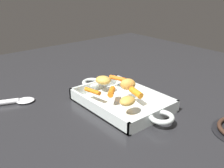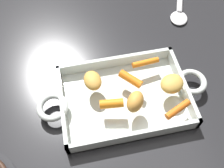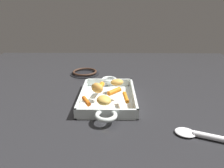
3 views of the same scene
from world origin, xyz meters
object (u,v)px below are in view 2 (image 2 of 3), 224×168
at_px(baby_carrot_southeast, 112,104).
at_px(potato_whole, 172,84).
at_px(potato_near_roast, 135,102).
at_px(baby_carrot_southwest, 131,79).
at_px(serving_spoon, 180,4).
at_px(potato_golden_large, 93,80).
at_px(baby_carrot_long, 145,62).
at_px(roasting_dish, 124,97).
at_px(baby_carrot_center_right, 178,109).

distance_m(baby_carrot_southeast, potato_whole, 0.15).
xyz_separation_m(potato_near_roast, potato_whole, (0.10, 0.03, -0.01)).
relative_size(baby_carrot_southwest, serving_spoon, 0.27).
bearing_deg(baby_carrot_southeast, potato_golden_large, 115.25).
relative_size(baby_carrot_southeast, baby_carrot_southwest, 0.91).
bearing_deg(baby_carrot_long, roasting_dish, -135.75).
height_order(roasting_dish, potato_whole, potato_whole).
bearing_deg(baby_carrot_southwest, potato_golden_large, 172.74).
distance_m(baby_carrot_southwest, potato_whole, 0.10).
bearing_deg(baby_carrot_southwest, potato_whole, -21.56).
xyz_separation_m(baby_carrot_southeast, baby_carrot_southwest, (0.06, 0.06, -0.00)).
distance_m(baby_carrot_long, baby_carrot_southwest, 0.07).
bearing_deg(baby_carrot_long, potato_golden_large, -167.59).
bearing_deg(potato_golden_large, serving_spoon, 39.16).
distance_m(roasting_dish, potato_whole, 0.12).
bearing_deg(baby_carrot_southwest, baby_carrot_center_right, -49.76).
relative_size(potato_golden_large, potato_whole, 0.96).
bearing_deg(baby_carrot_southeast, baby_carrot_southwest, 44.42).
relative_size(baby_carrot_southwest, potato_whole, 1.02).
distance_m(baby_carrot_southeast, potato_golden_large, 0.08).
distance_m(baby_carrot_center_right, potato_whole, 0.07).
height_order(potato_near_roast, potato_whole, potato_near_roast).
bearing_deg(serving_spoon, potato_golden_large, -29.26).
bearing_deg(potato_golden_large, roasting_dish, -28.65).
relative_size(roasting_dish, baby_carrot_southwest, 7.08).
bearing_deg(baby_carrot_long, baby_carrot_southeast, -137.31).
bearing_deg(baby_carrot_southwest, baby_carrot_southeast, -135.58).
relative_size(baby_carrot_long, potato_golden_large, 1.25).
relative_size(roasting_dish, potato_near_roast, 7.93).
distance_m(baby_carrot_center_right, serving_spoon, 0.42).
bearing_deg(potato_near_roast, potato_golden_large, 136.49).
relative_size(baby_carrot_southeast, potato_whole, 0.93).
distance_m(potato_near_roast, potato_whole, 0.11).
bearing_deg(roasting_dish, baby_carrot_center_right, -34.82).
distance_m(baby_carrot_center_right, baby_carrot_southwest, 0.13).
height_order(baby_carrot_southwest, potato_whole, potato_whole).
height_order(roasting_dish, baby_carrot_southwest, baby_carrot_southwest).
bearing_deg(potato_near_roast, baby_carrot_southwest, 84.24).
bearing_deg(potato_whole, potato_golden_large, 165.33).
bearing_deg(baby_carrot_southwest, serving_spoon, 49.71).
bearing_deg(roasting_dish, potato_near_roast, -71.08).
bearing_deg(serving_spoon, baby_carrot_center_right, -0.07).
xyz_separation_m(potato_golden_large, potato_whole, (0.19, -0.05, 0.00)).
relative_size(potato_near_roast, potato_whole, 0.91).
bearing_deg(potato_near_roast, baby_carrot_center_right, -19.26).
bearing_deg(roasting_dish, potato_whole, -4.92).
relative_size(baby_carrot_long, potato_whole, 1.20).
bearing_deg(baby_carrot_center_right, serving_spoon, 68.35).
distance_m(roasting_dish, serving_spoon, 0.40).
bearing_deg(potato_golden_large, baby_carrot_southwest, -7.26).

